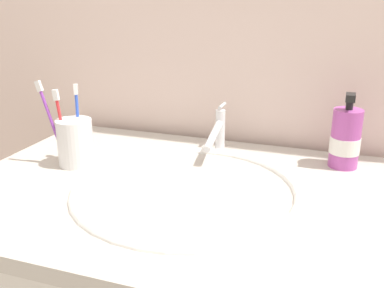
{
  "coord_description": "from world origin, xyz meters",
  "views": [
    {
      "loc": [
        0.3,
        -0.77,
        1.23
      ],
      "look_at": [
        0.03,
        0.02,
        0.94
      ],
      "focal_mm": 41.0,
      "sensor_mm": 36.0,
      "label": 1
    }
  ],
  "objects_px": {
    "toothbrush_red": "(61,122)",
    "toothbrush_blue": "(78,117)",
    "faucet": "(218,132)",
    "toothbrush_cup": "(75,142)",
    "soap_dispenser": "(345,139)",
    "toothbrush_purple": "(50,117)"
  },
  "relations": [
    {
      "from": "faucet",
      "to": "toothbrush_cup",
      "type": "height_order",
      "value": "faucet"
    },
    {
      "from": "faucet",
      "to": "toothbrush_cup",
      "type": "relative_size",
      "value": 1.44
    },
    {
      "from": "toothbrush_red",
      "to": "toothbrush_blue",
      "type": "relative_size",
      "value": 0.96
    },
    {
      "from": "toothbrush_blue",
      "to": "toothbrush_cup",
      "type": "bearing_deg",
      "value": -78.19
    },
    {
      "from": "faucet",
      "to": "toothbrush_blue",
      "type": "height_order",
      "value": "toothbrush_blue"
    },
    {
      "from": "faucet",
      "to": "soap_dispenser",
      "type": "height_order",
      "value": "soap_dispenser"
    },
    {
      "from": "toothbrush_cup",
      "to": "toothbrush_purple",
      "type": "height_order",
      "value": "toothbrush_purple"
    },
    {
      "from": "faucet",
      "to": "toothbrush_blue",
      "type": "bearing_deg",
      "value": -153.26
    },
    {
      "from": "toothbrush_red",
      "to": "soap_dispenser",
      "type": "xyz_separation_m",
      "value": [
        0.62,
        0.2,
        -0.04
      ]
    },
    {
      "from": "toothbrush_blue",
      "to": "toothbrush_purple",
      "type": "xyz_separation_m",
      "value": [
        -0.05,
        -0.04,
        0.01
      ]
    },
    {
      "from": "toothbrush_blue",
      "to": "soap_dispenser",
      "type": "xyz_separation_m",
      "value": [
        0.59,
        0.17,
        -0.04
      ]
    },
    {
      "from": "toothbrush_purple",
      "to": "soap_dispenser",
      "type": "xyz_separation_m",
      "value": [
        0.64,
        0.21,
        -0.05
      ]
    },
    {
      "from": "toothbrush_blue",
      "to": "soap_dispenser",
      "type": "height_order",
      "value": "toothbrush_blue"
    },
    {
      "from": "toothbrush_purple",
      "to": "toothbrush_red",
      "type": "bearing_deg",
      "value": 13.29
    },
    {
      "from": "toothbrush_red",
      "to": "toothbrush_blue",
      "type": "distance_m",
      "value": 0.04
    },
    {
      "from": "toothbrush_red",
      "to": "toothbrush_purple",
      "type": "xyz_separation_m",
      "value": [
        -0.02,
        -0.01,
        0.01
      ]
    },
    {
      "from": "toothbrush_blue",
      "to": "soap_dispenser",
      "type": "distance_m",
      "value": 0.62
    },
    {
      "from": "toothbrush_cup",
      "to": "toothbrush_blue",
      "type": "height_order",
      "value": "toothbrush_blue"
    },
    {
      "from": "toothbrush_cup",
      "to": "toothbrush_red",
      "type": "xyz_separation_m",
      "value": [
        -0.03,
        -0.01,
        0.05
      ]
    },
    {
      "from": "toothbrush_purple",
      "to": "soap_dispenser",
      "type": "distance_m",
      "value": 0.67
    },
    {
      "from": "toothbrush_red",
      "to": "toothbrush_purple",
      "type": "bearing_deg",
      "value": -166.71
    },
    {
      "from": "toothbrush_cup",
      "to": "toothbrush_red",
      "type": "relative_size",
      "value": 0.63
    }
  ]
}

